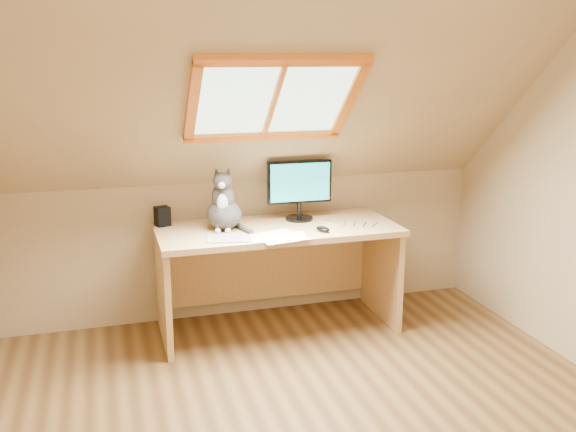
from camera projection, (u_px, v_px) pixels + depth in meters
name	position (u px, v px, depth m)	size (l,w,h in m)	color
room_shell	(342.00, 160.00, 2.79)	(3.52, 3.52, 2.41)	tan
desk	(275.00, 255.00, 4.48)	(1.63, 0.71, 0.74)	tan
monitor	(300.00, 186.00, 4.48)	(0.46, 0.19, 0.42)	black
cat	(224.00, 207.00, 4.26)	(0.30, 0.33, 0.43)	#403C38
desk_speaker	(162.00, 216.00, 4.37)	(0.09, 0.09, 0.13)	black
graphics_tablet	(227.00, 239.00, 4.05)	(0.26, 0.18, 0.01)	#B2B2B7
mouse	(323.00, 229.00, 4.23)	(0.06, 0.11, 0.03)	black
papers	(282.00, 237.00, 4.10)	(0.35, 0.30, 0.01)	white
cables	(348.00, 225.00, 4.37)	(0.51, 0.26, 0.01)	silver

